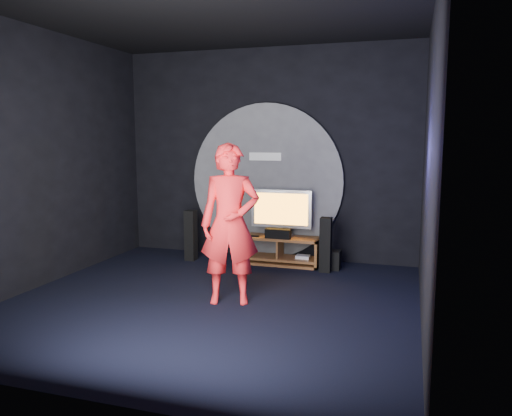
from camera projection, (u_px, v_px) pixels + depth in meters
The scene contains 15 objects.
floor at pixel (211, 301), 6.26m from camera, with size 5.00×5.00×0.00m, color black.
back_wall at pixel (267, 155), 8.37m from camera, with size 5.00×0.04×3.50m, color black.
front_wall at pixel (78, 177), 3.65m from camera, with size 5.00×0.04×3.50m, color black.
left_wall at pixel (39, 159), 6.75m from camera, with size 0.04×5.00×3.50m, color black.
right_wall at pixel (429, 165), 5.27m from camera, with size 0.04×5.00×3.50m, color black.
ceiling at pixel (208, 9), 5.76m from camera, with size 5.00×5.00×0.01m, color black.
wall_disc_panel at pixel (266, 181), 8.38m from camera, with size 2.60×0.11×2.60m.
media_console at pixel (280, 252), 8.06m from camera, with size 1.29×0.45×0.45m.
tv at pixel (281, 211), 8.03m from camera, with size 0.99×0.22×0.75m.
center_speaker at pixel (278, 234), 7.90m from camera, with size 0.40×0.15×0.15m, color black.
remote at pixel (254, 236), 8.03m from camera, with size 0.18×0.05×0.02m, color black.
tower_speaker_left at pixel (191, 235), 8.30m from camera, with size 0.17×0.19×0.84m, color black.
tower_speaker_right at pixel (326, 245), 7.58m from camera, with size 0.17×0.19×0.84m, color black.
subwoofer at pixel (332, 260), 7.77m from camera, with size 0.27×0.27×0.29m, color black.
player at pixel (230, 224), 6.09m from camera, with size 0.72×0.47×1.97m, color red.
Camera 1 is at (2.33, -5.59, 2.04)m, focal length 35.00 mm.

